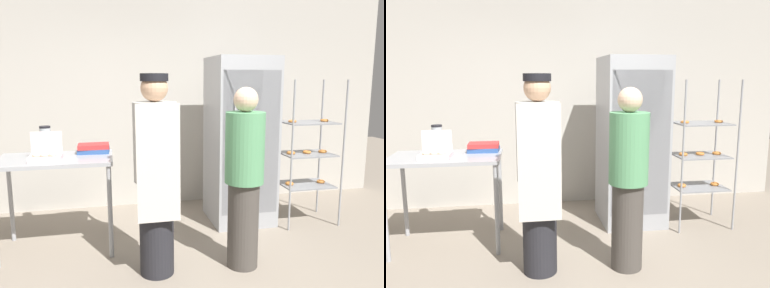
% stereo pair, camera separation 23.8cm
% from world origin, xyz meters
% --- Properties ---
extents(back_wall, '(6.40, 0.12, 2.95)m').
position_xyz_m(back_wall, '(0.00, 2.41, 1.47)').
color(back_wall, '#B7B2A8').
rests_on(back_wall, ground_plane).
extents(refrigerator, '(0.71, 0.76, 1.94)m').
position_xyz_m(refrigerator, '(0.83, 1.52, 0.97)').
color(refrigerator, '#9EA0A5').
rests_on(refrigerator, ground_plane).
extents(baking_rack, '(0.66, 0.50, 1.68)m').
position_xyz_m(baking_rack, '(1.58, 1.30, 0.82)').
color(baking_rack, '#93969B').
rests_on(baking_rack, ground_plane).
extents(prep_counter, '(1.09, 0.68, 0.93)m').
position_xyz_m(prep_counter, '(-1.20, 1.14, 0.82)').
color(prep_counter, '#9EA0A5').
rests_on(prep_counter, ground_plane).
extents(donut_box, '(0.29, 0.22, 0.26)m').
position_xyz_m(donut_box, '(-1.27, 1.04, 0.98)').
color(donut_box, silver).
rests_on(donut_box, prep_counter).
extents(blender_pitcher, '(0.13, 0.13, 0.29)m').
position_xyz_m(blender_pitcher, '(-1.30, 1.34, 1.06)').
color(blender_pitcher, '#99999E').
rests_on(blender_pitcher, prep_counter).
extents(binder_stack, '(0.32, 0.24, 0.09)m').
position_xyz_m(binder_stack, '(-0.84, 1.33, 0.98)').
color(binder_stack, '#2D5193').
rests_on(binder_stack, prep_counter).
extents(person_baker, '(0.37, 0.38, 1.73)m').
position_xyz_m(person_baker, '(-0.30, 0.44, 0.90)').
color(person_baker, '#232328').
rests_on(person_baker, ground_plane).
extents(person_customer, '(0.34, 0.34, 1.62)m').
position_xyz_m(person_customer, '(0.47, 0.41, 0.83)').
color(person_customer, '#47423D').
rests_on(person_customer, ground_plane).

